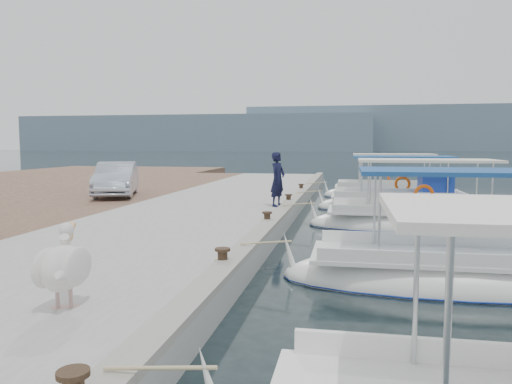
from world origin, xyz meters
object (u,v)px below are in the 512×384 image
(fishing_caique_d, at_px, (400,205))
(parked_car, at_px, (116,179))
(fishing_caique_e, at_px, (389,195))
(fishing_caique_b, at_px, (456,279))
(pelican, at_px, (63,266))
(fishing_caique_c, at_px, (419,224))
(fisherman, at_px, (278,179))

(fishing_caique_d, height_order, parked_car, fishing_caique_d)
(fishing_caique_d, distance_m, fishing_caique_e, 4.97)
(fishing_caique_d, bearing_deg, fishing_caique_e, 90.73)
(fishing_caique_b, relative_size, fishing_caique_d, 1.02)
(parked_car, bearing_deg, pelican, -86.07)
(fishing_caique_c, distance_m, fishing_caique_e, 9.46)
(fishing_caique_c, height_order, fishing_caique_e, same)
(fishing_caique_d, xyz_separation_m, pelican, (-5.86, -15.09, 0.87))
(fishing_caique_b, height_order, fishing_caique_c, same)
(fishing_caique_b, distance_m, fisherman, 8.93)
(pelican, bearing_deg, fishing_caique_d, 68.79)
(fisherman, bearing_deg, fishing_caique_b, -127.07)
(pelican, xyz_separation_m, parked_car, (-6.00, 13.75, 0.15))
(fishing_caique_b, height_order, fishing_caique_d, same)
(fisherman, bearing_deg, fishing_caique_c, -78.49)
(parked_car, bearing_deg, fishing_caique_e, 8.49)
(pelican, xyz_separation_m, fisherman, (1.29, 11.48, 0.40))
(fishing_caique_c, bearing_deg, fishing_caique_e, 91.36)
(fishing_caique_c, bearing_deg, fisherman, 169.54)
(fishing_caique_d, relative_size, pelican, 4.65)
(fishing_caique_e, relative_size, parked_car, 1.51)
(fishing_caique_b, bearing_deg, fisherman, 120.96)
(fishing_caique_c, relative_size, fishing_caique_e, 1.07)
(fishing_caique_b, bearing_deg, parked_car, 140.24)
(fishing_caique_e, bearing_deg, fishing_caique_b, -89.88)
(fishing_caique_c, xyz_separation_m, pelican, (-6.02, -10.61, 0.95))
(fishing_caique_d, bearing_deg, fishing_caique_b, -90.15)
(fishing_caique_b, relative_size, fisherman, 3.46)
(fishing_caique_b, height_order, pelican, fishing_caique_b)
(fishing_caique_b, xyz_separation_m, fishing_caique_e, (-0.03, 16.15, 0.00))
(fishing_caique_e, xyz_separation_m, pelican, (-5.79, -20.06, 0.95))
(fishing_caique_b, bearing_deg, fishing_caique_d, 89.85)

